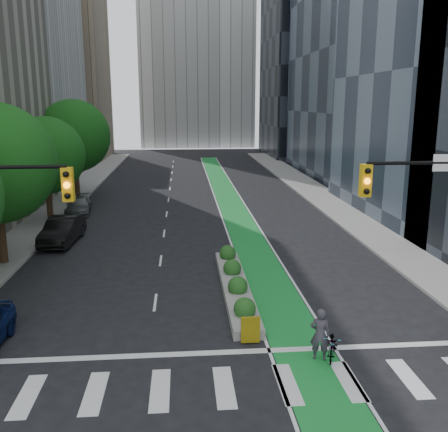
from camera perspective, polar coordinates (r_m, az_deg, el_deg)
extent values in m
plane|color=black|center=(17.37, -0.26, -17.22)|extent=(160.00, 160.00, 0.00)
cube|color=gray|center=(42.26, -19.25, 0.37)|extent=(3.60, 90.00, 0.15)
cube|color=gray|center=(42.91, 12.91, 0.95)|extent=(3.60, 90.00, 0.15)
cube|color=#198E35|center=(46.01, 0.50, 1.98)|extent=(2.20, 70.00, 0.01)
cube|color=tan|center=(83.25, -18.54, 15.21)|extent=(14.00, 16.00, 26.00)
cube|color=black|center=(85.80, 9.89, 16.25)|extent=(14.00, 18.00, 28.00)
cylinder|color=black|center=(29.37, -24.21, -0.44)|extent=(0.44, 0.44, 5.04)
cylinder|color=black|center=(38.80, -19.41, 2.55)|extent=(0.44, 0.44, 4.48)
sphere|color=#0E4210|center=(38.44, -19.71, 6.54)|extent=(5.60, 5.60, 5.60)
cylinder|color=black|center=(48.38, -16.54, 5.08)|extent=(0.44, 0.44, 5.15)
sphere|color=#0E4210|center=(48.09, -16.78, 8.77)|extent=(6.60, 6.60, 6.60)
cube|color=gold|center=(16.06, -17.42, 3.47)|extent=(0.34, 0.28, 1.05)
sphere|color=orange|center=(15.91, -17.54, 3.37)|extent=(0.20, 0.20, 0.20)
cube|color=gold|center=(16.74, 15.87, 3.93)|extent=(0.34, 0.28, 1.05)
sphere|color=orange|center=(16.60, 16.06, 3.84)|extent=(0.20, 0.20, 0.20)
cube|color=white|center=(17.67, 23.58, 5.59)|extent=(0.55, 0.04, 0.55)
cube|color=gray|center=(23.69, 1.31, -8.18)|extent=(1.20, 10.00, 0.40)
cube|color=yellow|center=(18.81, 3.03, -12.85)|extent=(0.70, 0.12, 1.00)
sphere|color=#194C19|center=(20.30, 2.38, -10.53)|extent=(0.90, 0.90, 0.90)
sphere|color=#194C19|center=(22.60, 1.58, -8.02)|extent=(0.90, 0.90, 0.90)
sphere|color=#194C19|center=(24.94, 0.94, -5.98)|extent=(0.90, 0.90, 0.90)
sphere|color=#194C19|center=(27.31, 0.42, -4.29)|extent=(0.90, 0.90, 0.90)
imported|color=gray|center=(18.37, 12.24, -14.18)|extent=(1.10, 1.79, 0.89)
imported|color=#3D3641|center=(17.89, 10.91, -13.13)|extent=(0.78, 0.61, 1.88)
imported|color=black|center=(33.03, -17.98, -1.57)|extent=(2.12, 5.11, 1.64)
imported|color=#585B5D|center=(41.45, -16.29, 1.17)|extent=(2.29, 4.71, 1.32)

